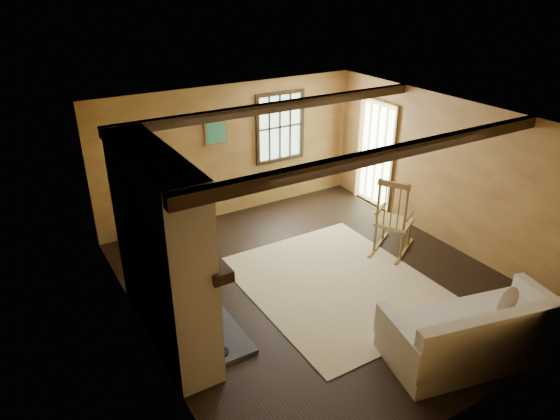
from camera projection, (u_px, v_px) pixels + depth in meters
ground at (317, 281)px, 7.33m from camera, size 5.50×5.50×0.00m
room_envelope at (323, 169)px, 6.92m from camera, size 5.02×5.52×2.44m
fireplace at (164, 257)px, 5.82m from camera, size 1.02×2.30×2.40m
rug at (336, 284)px, 7.26m from camera, size 2.50×3.00×0.01m
rocking_chair at (393, 221)px, 7.91m from camera, size 1.04×0.88×1.28m
sofa at (477, 335)px, 5.78m from camera, size 2.26×1.38×0.85m
firewood_pile at (141, 239)px, 8.24m from camera, size 0.61×0.11×0.22m
laundry_basket at (197, 218)px, 8.85m from camera, size 0.52×0.41×0.30m
basket_pillow at (196, 206)px, 8.75m from camera, size 0.44×0.40×0.18m
armchair at (177, 230)px, 8.05m from camera, size 0.94×0.95×0.66m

